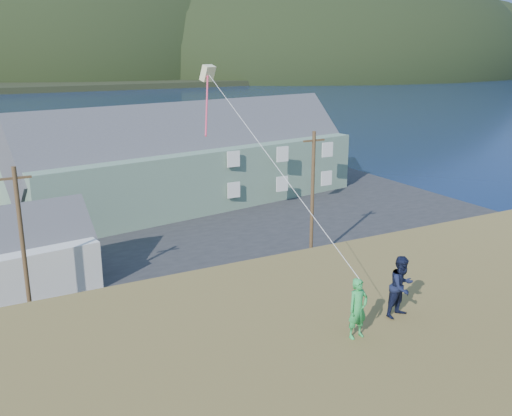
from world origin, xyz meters
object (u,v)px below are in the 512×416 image
at_px(lodge, 192,158).
at_px(shed_white, 24,252).
at_px(kite_flyer_green, 358,308).
at_px(kite_flyer_navy, 402,287).

bearing_deg(lodge, shed_white, -149.47).
xyz_separation_m(lodge, kite_flyer_green, (-11.02, -38.58, 3.57)).
distance_m(lodge, shed_white, 21.75).
bearing_deg(kite_flyer_green, kite_flyer_navy, 9.13).
relative_size(shed_white, kite_flyer_green, 5.42).
xyz_separation_m(shed_white, kite_flyer_green, (5.56, -24.63, 5.53)).
bearing_deg(kite_flyer_green, lodge, 70.66).
relative_size(kite_flyer_green, kite_flyer_navy, 0.92).
relative_size(lodge, shed_white, 3.92).
bearing_deg(shed_white, kite_flyer_green, -84.55).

